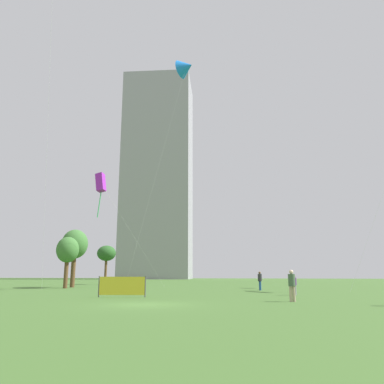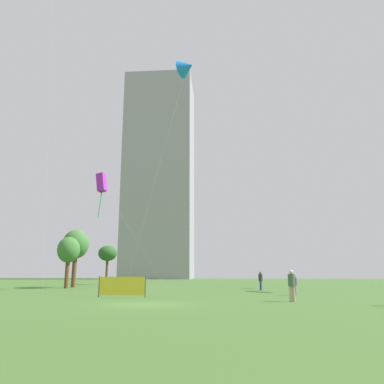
{
  "view_description": "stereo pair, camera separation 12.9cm",
  "coord_description": "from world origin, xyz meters",
  "px_view_note": "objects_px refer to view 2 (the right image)",
  "views": [
    {
      "loc": [
        7.54,
        -19.68,
        1.57
      ],
      "look_at": [
        1.02,
        6.21,
        7.38
      ],
      "focal_mm": 35.49,
      "sensor_mm": 36.0,
      "label": 1
    },
    {
      "loc": [
        7.67,
        -19.65,
        1.57
      ],
      "look_at": [
        1.02,
        6.21,
        7.38
      ],
      "focal_mm": 35.49,
      "sensor_mm": 36.0,
      "label": 2
    }
  ],
  "objects_px": {
    "person_standing_3": "(292,283)",
    "park_tree_0": "(69,251)",
    "distant_highrise_0": "(160,176)",
    "kite_flying_4": "(187,67)",
    "person_standing_0": "(295,283)",
    "person_standing_2": "(261,279)",
    "park_tree_2": "(108,254)",
    "kite_flying_2": "(101,183)",
    "event_banner": "(122,286)",
    "park_tree_1": "(76,245)"
  },
  "relations": [
    {
      "from": "kite_flying_2",
      "to": "park_tree_2",
      "type": "xyz_separation_m",
      "value": [
        -7.65,
        17.47,
        -7.1
      ]
    },
    {
      "from": "person_standing_2",
      "to": "person_standing_3",
      "type": "xyz_separation_m",
      "value": [
        3.04,
        -16.04,
        -0.01
      ]
    },
    {
      "from": "person_standing_3",
      "to": "distant_highrise_0",
      "type": "bearing_deg",
      "value": -74.32
    },
    {
      "from": "distant_highrise_0",
      "to": "park_tree_1",
      "type": "bearing_deg",
      "value": -87.13
    },
    {
      "from": "park_tree_2",
      "to": "event_banner",
      "type": "height_order",
      "value": "park_tree_2"
    },
    {
      "from": "park_tree_0",
      "to": "park_tree_1",
      "type": "relative_size",
      "value": 0.82
    },
    {
      "from": "person_standing_2",
      "to": "person_standing_3",
      "type": "height_order",
      "value": "person_standing_2"
    },
    {
      "from": "person_standing_2",
      "to": "park_tree_0",
      "type": "height_order",
      "value": "park_tree_0"
    },
    {
      "from": "person_standing_3",
      "to": "park_tree_0",
      "type": "distance_m",
      "value": 30.18
    },
    {
      "from": "kite_flying_4",
      "to": "distant_highrise_0",
      "type": "bearing_deg",
      "value": 111.04
    },
    {
      "from": "park_tree_0",
      "to": "event_banner",
      "type": "distance_m",
      "value": 20.23
    },
    {
      "from": "park_tree_0",
      "to": "distant_highrise_0",
      "type": "relative_size",
      "value": 0.08
    },
    {
      "from": "person_standing_2",
      "to": "park_tree_0",
      "type": "relative_size",
      "value": 0.31
    },
    {
      "from": "kite_flying_2",
      "to": "person_standing_2",
      "type": "bearing_deg",
      "value": 3.65
    },
    {
      "from": "person_standing_3",
      "to": "park_tree_2",
      "type": "distance_m",
      "value": 43.24
    },
    {
      "from": "park_tree_0",
      "to": "distant_highrise_0",
      "type": "xyz_separation_m",
      "value": [
        -21.39,
        92.44,
        33.83
      ]
    },
    {
      "from": "park_tree_0",
      "to": "park_tree_1",
      "type": "bearing_deg",
      "value": 108.46
    },
    {
      "from": "person_standing_0",
      "to": "person_standing_2",
      "type": "distance_m",
      "value": 9.21
    },
    {
      "from": "kite_flying_2",
      "to": "event_banner",
      "type": "bearing_deg",
      "value": -55.39
    },
    {
      "from": "distant_highrise_0",
      "to": "person_standing_2",
      "type": "bearing_deg",
      "value": -74.73
    },
    {
      "from": "kite_flying_4",
      "to": "distant_highrise_0",
      "type": "xyz_separation_m",
      "value": [
        -36.13,
        93.94,
        13.06
      ]
    },
    {
      "from": "person_standing_0",
      "to": "park_tree_1",
      "type": "xyz_separation_m",
      "value": [
        -26.58,
        12.04,
        4.35
      ]
    },
    {
      "from": "park_tree_2",
      "to": "park_tree_1",
      "type": "bearing_deg",
      "value": -81.0
    },
    {
      "from": "kite_flying_4",
      "to": "event_banner",
      "type": "distance_m",
      "value": 27.6
    },
    {
      "from": "kite_flying_4",
      "to": "park_tree_2",
      "type": "xyz_separation_m",
      "value": [
        -17.89,
        17.7,
        -20.28
      ]
    },
    {
      "from": "person_standing_2",
      "to": "kite_flying_2",
      "type": "relative_size",
      "value": 0.14
    },
    {
      "from": "park_tree_1",
      "to": "kite_flying_4",
      "type": "bearing_deg",
      "value": -16.79
    },
    {
      "from": "distant_highrise_0",
      "to": "event_banner",
      "type": "relative_size",
      "value": 22.9
    },
    {
      "from": "person_standing_0",
      "to": "distant_highrise_0",
      "type": "height_order",
      "value": "distant_highrise_0"
    },
    {
      "from": "person_standing_0",
      "to": "park_tree_2",
      "type": "height_order",
      "value": "park_tree_2"
    },
    {
      "from": "person_standing_3",
      "to": "kite_flying_4",
      "type": "height_order",
      "value": "kite_flying_4"
    },
    {
      "from": "park_tree_0",
      "to": "park_tree_2",
      "type": "relative_size",
      "value": 0.97
    },
    {
      "from": "distant_highrise_0",
      "to": "kite_flying_4",
      "type": "bearing_deg",
      "value": -78.91
    },
    {
      "from": "kite_flying_4",
      "to": "person_standing_2",
      "type": "bearing_deg",
      "value": 10.26
    },
    {
      "from": "person_standing_0",
      "to": "park_tree_1",
      "type": "relative_size",
      "value": 0.21
    },
    {
      "from": "event_banner",
      "to": "park_tree_1",
      "type": "bearing_deg",
      "value": 129.63
    },
    {
      "from": "kite_flying_4",
      "to": "distant_highrise_0",
      "type": "height_order",
      "value": "distant_highrise_0"
    },
    {
      "from": "kite_flying_2",
      "to": "park_tree_0",
      "type": "relative_size",
      "value": 2.22
    },
    {
      "from": "park_tree_2",
      "to": "distant_highrise_0",
      "type": "xyz_separation_m",
      "value": [
        -18.25,
        76.24,
        33.34
      ]
    },
    {
      "from": "kite_flying_2",
      "to": "park_tree_2",
      "type": "bearing_deg",
      "value": 113.64
    },
    {
      "from": "person_standing_0",
      "to": "person_standing_2",
      "type": "height_order",
      "value": "person_standing_2"
    },
    {
      "from": "park_tree_1",
      "to": "distant_highrise_0",
      "type": "relative_size",
      "value": 0.09
    },
    {
      "from": "person_standing_0",
      "to": "park_tree_0",
      "type": "distance_m",
      "value": 27.17
    },
    {
      "from": "park_tree_1",
      "to": "event_banner",
      "type": "bearing_deg",
      "value": -50.37
    },
    {
      "from": "event_banner",
      "to": "person_standing_2",
      "type": "bearing_deg",
      "value": 59.17
    },
    {
      "from": "kite_flying_2",
      "to": "park_tree_2",
      "type": "distance_m",
      "value": 20.35
    },
    {
      "from": "park_tree_0",
      "to": "event_banner",
      "type": "xyz_separation_m",
      "value": [
        13.64,
        -14.51,
        -3.54
      ]
    },
    {
      "from": "park_tree_0",
      "to": "person_standing_0",
      "type": "bearing_deg",
      "value": -18.96
    },
    {
      "from": "park_tree_0",
      "to": "person_standing_2",
      "type": "bearing_deg",
      "value": -0.38
    },
    {
      "from": "park_tree_0",
      "to": "park_tree_2",
      "type": "xyz_separation_m",
      "value": [
        -3.14,
        16.2,
        0.5
      ]
    }
  ]
}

